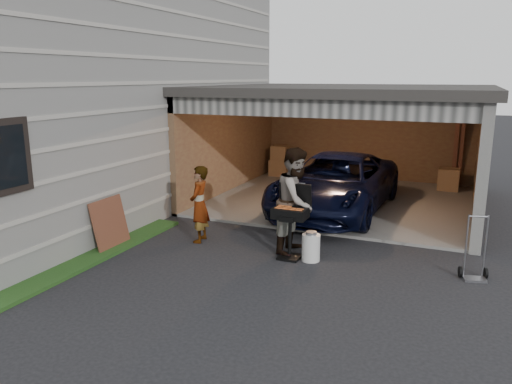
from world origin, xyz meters
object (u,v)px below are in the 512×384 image
bbq_grill (291,215)px  plywood_panel (110,224)px  man (296,201)px  hand_truck (474,267)px  minivan (336,186)px  woman (199,204)px  propane_tank (311,248)px

bbq_grill → plywood_panel: 3.36m
man → plywood_panel: 3.46m
man → hand_truck: man is taller
man → minivan: bearing=5.1°
man → plywood_panel: (-3.21, -1.20, -0.49)m
woman → plywood_panel: size_ratio=1.56×
man → hand_truck: bearing=-86.7°
man → hand_truck: (3.01, -0.10, -0.76)m
woman → hand_truck: woman is taller
woman → plywood_panel: 1.69m
minivan → propane_tank: minivan is taller
woman → man: bearing=85.0°
propane_tank → plywood_panel: 3.72m
plywood_panel → hand_truck: 6.32m
bbq_grill → plywood_panel: bearing=-165.6°
woman → man: (1.88, 0.20, 0.21)m
bbq_grill → propane_tank: (0.37, 0.01, -0.54)m
minivan → hand_truck: bearing=-42.4°
plywood_panel → hand_truck: size_ratio=0.92×
woman → hand_truck: (4.89, 0.10, -0.54)m
hand_truck → woman: bearing=166.1°
bbq_grill → woman: bearing=175.0°
minivan → plywood_panel: 5.14m
woman → propane_tank: 2.34m
bbq_grill → hand_truck: bearing=5.0°
minivan → man: (-0.01, -2.80, 0.30)m
bbq_grill → propane_tank: bbq_grill is taller
propane_tank → woman: bearing=176.1°
woman → bbq_grill: 1.92m
hand_truck → bbq_grill: bearing=170.0°
bbq_grill → hand_truck: 3.05m
man → bbq_grill: 0.41m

